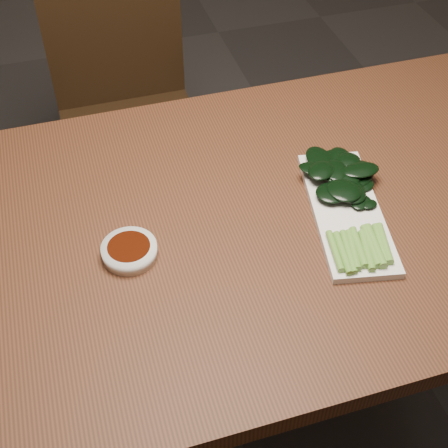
# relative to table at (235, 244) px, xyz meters

# --- Properties ---
(ground) EXTENTS (6.00, 6.00, 0.00)m
(ground) POSITION_rel_table_xyz_m (0.00, 0.00, -0.68)
(ground) COLOR #2E2C2C
(ground) RESTS_ON ground
(table) EXTENTS (1.40, 0.80, 0.75)m
(table) POSITION_rel_table_xyz_m (0.00, 0.00, 0.00)
(table) COLOR #462414
(table) RESTS_ON ground
(chair_far) EXTENTS (0.40, 0.40, 0.89)m
(chair_far) POSITION_rel_table_xyz_m (-0.08, 0.79, -0.19)
(chair_far) COLOR black
(chair_far) RESTS_ON ground
(sauce_bowl) EXTENTS (0.10, 0.10, 0.02)m
(sauce_bowl) POSITION_rel_table_xyz_m (-0.20, -0.04, 0.08)
(sauce_bowl) COLOR silver
(sauce_bowl) RESTS_ON table
(serving_plate) EXTENTS (0.18, 0.34, 0.01)m
(serving_plate) POSITION_rel_table_xyz_m (0.20, -0.05, 0.08)
(serving_plate) COLOR silver
(serving_plate) RESTS_ON table
(gai_lan) EXTENTS (0.19, 0.33, 0.03)m
(gai_lan) POSITION_rel_table_xyz_m (0.21, -0.01, 0.10)
(gai_lan) COLOR #659F36
(gai_lan) RESTS_ON serving_plate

